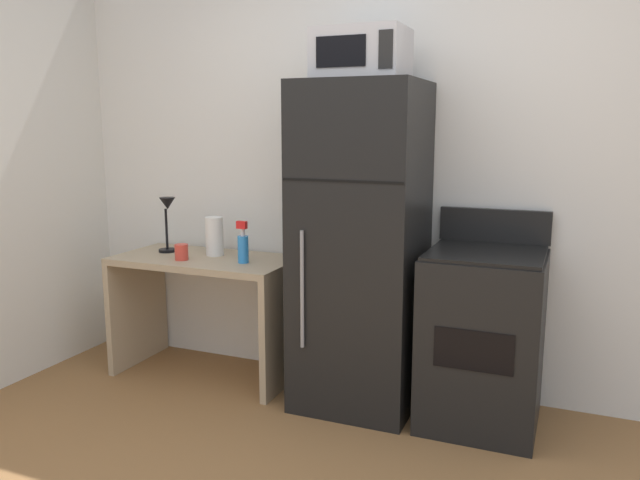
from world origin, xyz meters
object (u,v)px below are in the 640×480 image
spray_bottle (243,246)px  microwave (361,54)px  desk_lamp (167,215)px  paper_towel_roll (214,236)px  desk (206,293)px  oven_range (482,337)px  refrigerator (360,248)px  coffee_mug (181,252)px

spray_bottle → microwave: size_ratio=0.54×
desk_lamp → microwave: bearing=-3.5°
paper_towel_roll → desk_lamp: bearing=-173.4°
desk → paper_towel_roll: bearing=69.6°
desk → oven_range: (1.68, -0.01, -0.05)m
microwave → refrigerator: bearing=90.3°
refrigerator → paper_towel_roll: bearing=174.5°
refrigerator → microwave: microwave is taller
spray_bottle → oven_range: 1.44m
spray_bottle → oven_range: size_ratio=0.23×
refrigerator → microwave: bearing=-89.7°
desk → refrigerator: bearing=-1.3°
desk → desk_lamp: desk_lamp is taller
oven_range → paper_towel_roll: bearing=177.0°
paper_towel_roll → oven_range: bearing=-3.0°
desk → spray_bottle: (0.30, -0.05, 0.33)m
desk_lamp → refrigerator: bearing=-2.6°
desk → oven_range: oven_range is taller
spray_bottle → refrigerator: size_ratio=0.14×
desk → microwave: size_ratio=2.41×
desk_lamp → spray_bottle: desk_lamp is taller
desk → oven_range: 1.69m
desk_lamp → desk: bearing=-7.0°
paper_towel_roll → oven_range: size_ratio=0.22×
paper_towel_roll → microwave: bearing=-6.7°
oven_range → desk: bearing=179.5°
desk_lamp → spray_bottle: size_ratio=1.42×
desk_lamp → paper_towel_roll: 0.34m
spray_bottle → paper_towel_roll: size_ratio=1.04×
spray_bottle → microwave: (0.72, 0.01, 1.06)m
desk_lamp → spray_bottle: bearing=-8.3°
microwave → oven_range: bearing=2.6°
coffee_mug → paper_towel_roll: paper_towel_roll is taller
refrigerator → spray_bottle: bearing=-177.8°
paper_towel_roll → coffee_mug: bearing=-120.2°
spray_bottle → desk: bearing=170.4°
desk_lamp → microwave: size_ratio=0.77×
coffee_mug → refrigerator: refrigerator is taller
coffee_mug → oven_range: bearing=3.5°
coffee_mug → paper_towel_roll: (0.11, 0.19, 0.07)m
spray_bottle → coffee_mug: size_ratio=2.62×
paper_towel_roll → microwave: 1.43m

